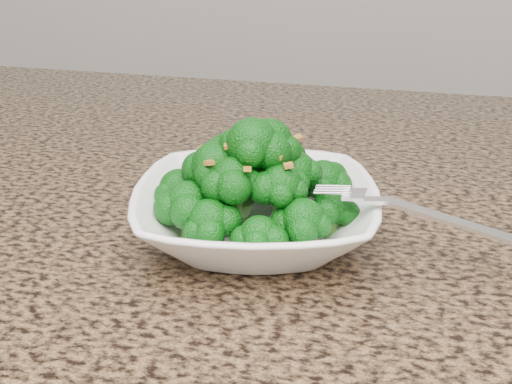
% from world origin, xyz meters
% --- Properties ---
extents(granite_counter, '(1.64, 1.04, 0.03)m').
position_xyz_m(granite_counter, '(0.00, 0.30, 0.89)').
color(granite_counter, brown).
rests_on(granite_counter, cabinet).
extents(bowl, '(0.27, 0.27, 0.05)m').
position_xyz_m(bowl, '(0.15, 0.21, 0.93)').
color(bowl, white).
rests_on(bowl, granite_counter).
extents(broccoli_pile, '(0.20, 0.20, 0.08)m').
position_xyz_m(broccoli_pile, '(0.15, 0.21, 0.99)').
color(broccoli_pile, '#0A580D').
rests_on(broccoli_pile, bowl).
extents(garlic_topping, '(0.12, 0.12, 0.01)m').
position_xyz_m(garlic_topping, '(0.15, 0.21, 1.04)').
color(garlic_topping, '#B6752C').
rests_on(garlic_topping, broccoli_pile).
extents(fork, '(0.19, 0.04, 0.01)m').
position_xyz_m(fork, '(0.27, 0.19, 0.96)').
color(fork, silver).
rests_on(fork, bowl).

